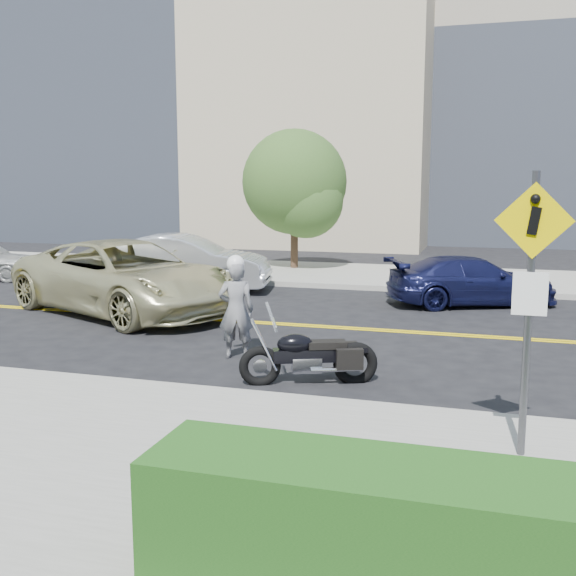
% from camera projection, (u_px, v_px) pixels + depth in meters
% --- Properties ---
extents(ground_plane, '(120.00, 120.00, 0.00)m').
position_uv_depth(ground_plane, '(301.00, 325.00, 14.39)').
color(ground_plane, black).
rests_on(ground_plane, ground).
extents(sidewalk_near, '(60.00, 5.00, 0.15)m').
position_uv_depth(sidewalk_near, '(116.00, 459.00, 7.28)').
color(sidewalk_near, '#9E9B91').
rests_on(sidewalk_near, ground_plane).
extents(sidewalk_far, '(60.00, 5.00, 0.15)m').
position_uv_depth(sidewalk_far, '(363.00, 276.00, 21.48)').
color(sidewalk_far, '#9E9B91').
rests_on(sidewalk_far, ground_plane).
extents(building_left, '(22.00, 14.00, 25.00)m').
position_uv_depth(building_left, '(232.00, 3.00, 36.08)').
color(building_left, tan).
rests_on(building_left, ground_plane).
extents(pedestrian_sign, '(0.78, 0.08, 3.00)m').
position_uv_depth(pedestrian_sign, '(530.00, 288.00, 6.93)').
color(pedestrian_sign, '#4C4C51').
rests_on(pedestrian_sign, sidewalk_near).
extents(motorcyclist, '(0.72, 0.58, 1.80)m').
position_uv_depth(motorcyclist, '(236.00, 307.00, 11.61)').
color(motorcyclist, '#BCBBC0').
rests_on(motorcyclist, ground).
extents(motorcycle, '(2.12, 1.34, 1.24)m').
position_uv_depth(motorcycle, '(310.00, 344.00, 10.16)').
color(motorcycle, black).
rests_on(motorcycle, ground).
extents(suv, '(6.72, 5.07, 1.70)m').
position_uv_depth(suv, '(126.00, 277.00, 15.61)').
color(suv, beige).
rests_on(suv, ground).
extents(parked_car_silver, '(5.00, 2.54, 1.57)m').
position_uv_depth(parked_car_silver, '(184.00, 263.00, 18.84)').
color(parked_car_silver, silver).
rests_on(parked_car_silver, ground).
extents(parked_car_blue, '(4.50, 3.22, 1.21)m').
position_uv_depth(parked_car_blue, '(472.00, 281.00, 16.70)').
color(parked_car_blue, '#161942').
rests_on(parked_car_blue, ground).
extents(tree_far_a, '(3.49, 3.49, 4.77)m').
position_uv_depth(tree_far_a, '(294.00, 182.00, 22.41)').
color(tree_far_a, '#382619').
rests_on(tree_far_a, ground).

